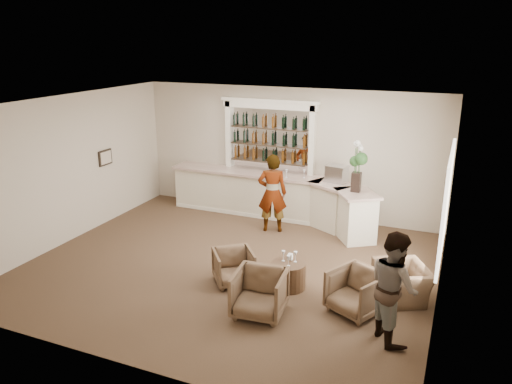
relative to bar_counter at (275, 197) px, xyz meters
The scene contains 19 objects.
ground 3.05m from the bar_counter, 86.88° to the right, with size 8.00×8.00×0.00m, color brown.
room_shell 2.91m from the bar_counter, 81.89° to the right, with size 8.04×7.02×3.32m.
bar_counter is the anchor object (origin of this frame).
back_bar_alcove 1.55m from the bar_counter, 129.15° to the left, with size 2.64×0.25×3.00m.
cocktail_table 3.75m from the bar_counter, 65.28° to the right, with size 0.65×0.65×0.50m, color #45321E.
sommelier 0.96m from the bar_counter, 73.53° to the right, with size 0.69×0.45×1.90m, color gray.
guest 5.61m from the bar_counter, 50.50° to the right, with size 0.86×0.67×1.77m, color gray.
armchair_left 3.69m from the bar_counter, 81.45° to the right, with size 0.71×0.73×0.67m, color brown.
armchair_center 4.71m from the bar_counter, 72.37° to the right, with size 0.84×0.86×0.79m, color brown.
armchair_right 4.77m from the bar_counter, 52.40° to the right, with size 0.81×0.83×0.76m, color brown.
armchair_far 4.67m from the bar_counter, 40.10° to the right, with size 0.97×0.84×0.63m, color brown.
espresso_machine 1.74m from the bar_counter, ahead, with size 0.46×0.39×0.41m, color silver.
flower_vase 2.55m from the bar_counter, 14.23° to the right, with size 0.31×0.31×1.18m.
wine_glass_bar_left 0.75m from the bar_counter, 10.42° to the right, with size 0.07×0.07×0.21m, color white, non-canonical shape.
wine_glass_bar_right 1.00m from the bar_counter, ahead, with size 0.07×0.07×0.21m, color white, non-canonical shape.
wine_glass_tbl_a 3.66m from the bar_counter, 66.78° to the right, with size 0.07×0.07×0.21m, color white, non-canonical shape.
wine_glass_tbl_b 3.71m from the bar_counter, 63.36° to the right, with size 0.07×0.07×0.21m, color white, non-canonical shape.
wine_glass_tbl_c 3.87m from the bar_counter, 65.54° to the right, with size 0.07×0.07×0.21m, color white, non-canonical shape.
napkin_holder 3.60m from the bar_counter, 64.63° to the right, with size 0.08×0.08×0.12m, color white.
Camera 1 is at (4.11, -8.39, 4.52)m, focal length 35.00 mm.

